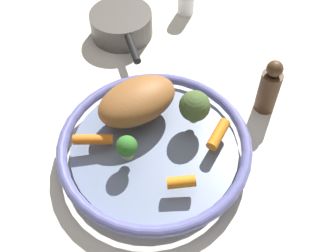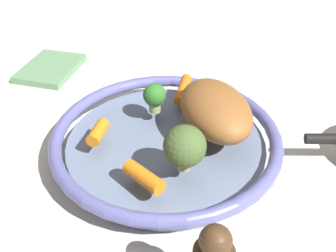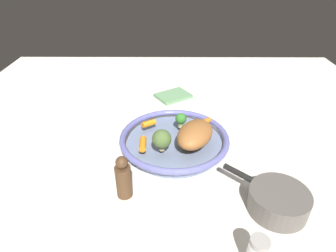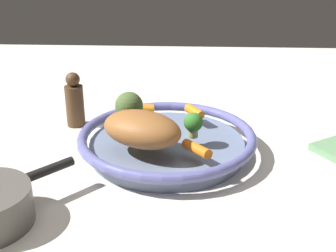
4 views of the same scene
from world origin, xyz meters
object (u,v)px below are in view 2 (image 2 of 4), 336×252
at_px(serving_bowl, 166,142).
at_px(baby_carrot_left, 144,177).
at_px(roast_chicken_piece, 215,109).
at_px(baby_carrot_near_rim, 183,90).
at_px(broccoli_floret_mid, 155,96).
at_px(dish_towel, 51,68).
at_px(baby_carrot_back, 98,132).
at_px(broccoli_floret_large, 185,147).

height_order(serving_bowl, baby_carrot_left, baby_carrot_left).
height_order(serving_bowl, roast_chicken_piece, roast_chicken_piece).
xyz_separation_m(serving_bowl, roast_chicken_piece, (0.06, -0.04, 0.05)).
bearing_deg(baby_carrot_left, baby_carrot_near_rim, 32.87).
xyz_separation_m(broccoli_floret_mid, dish_towel, (-0.02, 0.32, -0.07)).
height_order(serving_bowl, baby_carrot_back, baby_carrot_back).
height_order(baby_carrot_back, broccoli_floret_mid, broccoli_floret_mid).
xyz_separation_m(serving_bowl, dish_towel, (0.00, 0.37, -0.02)).
bearing_deg(baby_carrot_left, broccoli_floret_mid, 44.29).
xyz_separation_m(baby_carrot_back, broccoli_floret_mid, (0.11, -0.00, 0.02)).
distance_m(baby_carrot_near_rim, broccoli_floret_large, 0.19).
height_order(baby_carrot_near_rim, dish_towel, baby_carrot_near_rim).
bearing_deg(dish_towel, baby_carrot_left, -102.73).
distance_m(serving_bowl, baby_carrot_left, 0.12).
relative_size(baby_carrot_near_rim, baby_carrot_left, 1.14).
height_order(baby_carrot_near_rim, broccoli_floret_mid, broccoli_floret_mid).
bearing_deg(baby_carrot_left, broccoli_floret_large, -14.73).
xyz_separation_m(baby_carrot_near_rim, broccoli_floret_large, (-0.13, -0.14, 0.03)).
bearing_deg(broccoli_floret_mid, baby_carrot_left, -135.71).
height_order(baby_carrot_left, broccoli_floret_large, broccoli_floret_large).
xyz_separation_m(roast_chicken_piece, baby_carrot_near_rim, (0.03, 0.10, -0.02)).
distance_m(baby_carrot_back, baby_carrot_left, 0.12).
bearing_deg(serving_bowl, roast_chicken_piece, -34.59).
bearing_deg(baby_carrot_back, baby_carrot_left, -94.97).
bearing_deg(roast_chicken_piece, baby_carrot_near_rim, 73.20).
bearing_deg(broccoli_floret_large, broccoli_floret_mid, 65.11).
relative_size(serving_bowl, roast_chicken_piece, 2.30).
height_order(roast_chicken_piece, baby_carrot_near_rim, roast_chicken_piece).
height_order(baby_carrot_back, baby_carrot_left, baby_carrot_left).
xyz_separation_m(baby_carrot_back, baby_carrot_left, (-0.01, -0.12, 0.00)).
xyz_separation_m(baby_carrot_near_rim, baby_carrot_left, (-0.19, -0.12, 0.00)).
relative_size(roast_chicken_piece, baby_carrot_near_rim, 2.21).
relative_size(roast_chicken_piece, broccoli_floret_large, 2.29).
relative_size(baby_carrot_back, broccoli_floret_large, 0.70).
height_order(broccoli_floret_mid, broccoli_floret_large, broccoli_floret_large).
xyz_separation_m(roast_chicken_piece, baby_carrot_left, (-0.16, -0.02, -0.02)).
bearing_deg(baby_carrot_back, broccoli_floret_large, -70.51).
xyz_separation_m(serving_bowl, broccoli_floret_large, (-0.04, -0.08, 0.06)).
relative_size(roast_chicken_piece, dish_towel, 1.11).
relative_size(baby_carrot_near_rim, broccoli_floret_large, 1.04).
distance_m(baby_carrot_back, broccoli_floret_large, 0.14).
bearing_deg(baby_carrot_left, baby_carrot_back, 85.03).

